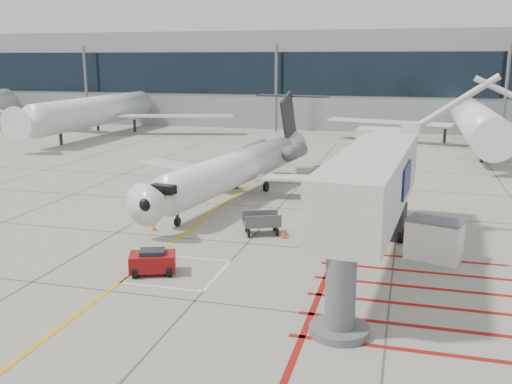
# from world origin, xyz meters

# --- Properties ---
(ground_plane) EXTENTS (260.00, 260.00, 0.00)m
(ground_plane) POSITION_xyz_m (0.00, 0.00, 0.00)
(ground_plane) COLOR gray
(ground_plane) RESTS_ON ground
(regional_jet) EXTENTS (25.20, 29.86, 7.06)m
(regional_jet) POSITION_xyz_m (-4.08, 12.38, 3.53)
(regional_jet) COLOR white
(regional_jet) RESTS_ON ground_plane
(jet_bridge) EXTENTS (10.81, 20.22, 7.81)m
(jet_bridge) POSITION_xyz_m (6.83, 1.27, 3.91)
(jet_bridge) COLOR silver
(jet_bridge) RESTS_ON ground_plane
(pushback_tug) EXTENTS (2.49, 2.03, 1.25)m
(pushback_tug) POSITION_xyz_m (-3.09, -1.52, 0.63)
(pushback_tug) COLOR maroon
(pushback_tug) RESTS_ON ground_plane
(baggage_cart) EXTENTS (2.48, 2.08, 1.34)m
(baggage_cart) POSITION_xyz_m (0.36, 5.93, 0.67)
(baggage_cart) COLOR #4F4F53
(baggage_cart) RESTS_ON ground_plane
(ground_power_unit) EXTENTS (2.99, 2.26, 2.10)m
(ground_power_unit) POSITION_xyz_m (9.93, 4.03, 1.05)
(ground_power_unit) COLOR silver
(ground_power_unit) RESTS_ON ground_plane
(cone_nose) EXTENTS (0.32, 0.32, 0.45)m
(cone_nose) POSITION_xyz_m (-6.07, 4.93, 0.22)
(cone_nose) COLOR orange
(cone_nose) RESTS_ON ground_plane
(cone_side) EXTENTS (0.37, 0.37, 0.51)m
(cone_side) POSITION_xyz_m (1.79, 5.47, 0.25)
(cone_side) COLOR #E3550B
(cone_side) RESTS_ON ground_plane
(terminal_building) EXTENTS (180.00, 28.00, 14.00)m
(terminal_building) POSITION_xyz_m (10.00, 70.00, 7.00)
(terminal_building) COLOR gray
(terminal_building) RESTS_ON ground_plane
(terminal_glass_band) EXTENTS (180.00, 0.10, 6.00)m
(terminal_glass_band) POSITION_xyz_m (10.00, 55.95, 8.00)
(terminal_glass_band) COLOR black
(terminal_glass_band) RESTS_ON ground_plane
(bg_aircraft_b) EXTENTS (34.69, 38.55, 11.56)m
(bg_aircraft_b) POSITION_xyz_m (-31.90, 46.00, 5.78)
(bg_aircraft_b) COLOR silver
(bg_aircraft_b) RESTS_ON ground_plane
(bg_aircraft_c) EXTENTS (34.49, 38.32, 11.50)m
(bg_aircraft_c) POSITION_xyz_m (15.49, 46.00, 5.75)
(bg_aircraft_c) COLOR silver
(bg_aircraft_c) RESTS_ON ground_plane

